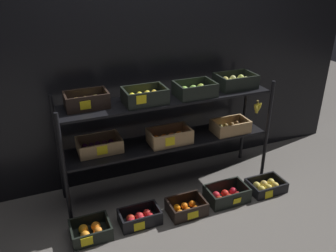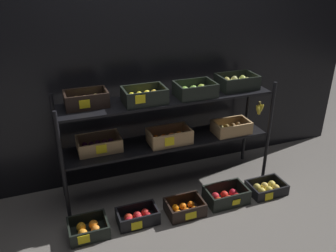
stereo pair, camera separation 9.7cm
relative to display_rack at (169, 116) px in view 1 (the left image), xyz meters
The scene contains 8 objects.
ground_plane 0.73m from the display_rack, 151.45° to the left, with size 10.00×10.00×0.00m, color #605B56.
storefront_wall 0.51m from the display_rack, 91.16° to the left, with size 4.27×0.12×2.10m, color black.
display_rack is the anchor object (origin of this frame).
crate_ground_orange 1.14m from the display_rack, 154.70° to the right, with size 0.31×0.25×0.11m.
crate_ground_apple_red 0.89m from the display_rack, 137.13° to the right, with size 0.33×0.21×0.12m.
crate_ground_tangerine 0.80m from the display_rack, 91.84° to the right, with size 0.31×0.24×0.12m.
crate_ground_right_apple_red 0.88m from the display_rack, 45.43° to the right, with size 0.37×0.25×0.14m.
crate_ground_apple_gold 1.14m from the display_rack, 26.85° to the right, with size 0.34×0.24×0.10m.
Camera 1 is at (-1.07, -2.60, 1.96)m, focal length 37.79 mm.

